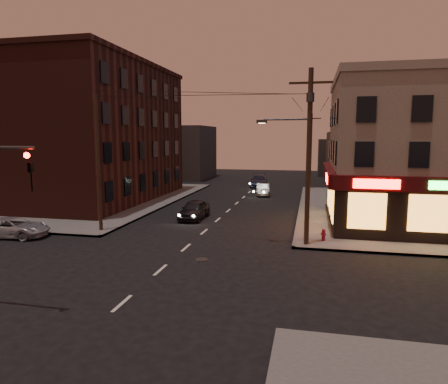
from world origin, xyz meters
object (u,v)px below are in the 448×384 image
(suv_cross, at_px, (13,228))
(sedan_mid, at_px, (263,190))
(sedan_far, at_px, (259,181))
(sedan_near, at_px, (194,210))
(fire_hydrant, at_px, (323,234))

(suv_cross, bearing_deg, sedan_mid, -36.26)
(suv_cross, xyz_separation_m, sedan_far, (11.86, 29.59, 0.13))
(suv_cross, bearing_deg, sedan_near, -54.88)
(sedan_near, relative_size, sedan_mid, 1.10)
(sedan_near, xyz_separation_m, fire_hydrant, (9.69, -5.29, -0.18))
(suv_cross, bearing_deg, fire_hydrant, -86.61)
(sedan_far, distance_m, fire_hydrant, 27.85)
(sedan_mid, relative_size, fire_hydrant, 5.35)
(sedan_near, relative_size, fire_hydrant, 5.90)
(sedan_near, xyz_separation_m, sedan_mid, (3.73, 13.75, -0.09))
(sedan_near, height_order, fire_hydrant, sedan_near)
(sedan_mid, distance_m, sedan_far, 7.94)
(fire_hydrant, bearing_deg, sedan_far, 105.57)
(suv_cross, distance_m, sedan_mid, 25.58)
(fire_hydrant, bearing_deg, suv_cross, -171.87)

